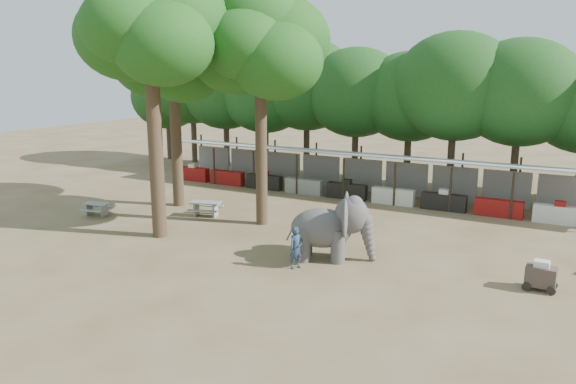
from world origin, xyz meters
The scene contains 11 objects.
ground centered at (0.00, 0.00, 0.00)m, with size 100.00×100.00×0.00m, color brown.
vendor_stalls centered at (0.00, 13.84, 1.18)m, with size 28.00×2.99×2.80m.
yard_tree_left centered at (-9.13, 7.19, 8.20)m, with size 7.10×6.90×11.02m.
yard_tree_center centered at (-6.13, 2.19, 9.21)m, with size 7.10×6.90×12.04m.
yard_tree_back centered at (-3.13, 6.19, 8.54)m, with size 7.10×6.90×11.36m.
backdrop_trees centered at (0.00, 19.00, 5.51)m, with size 46.46×5.95×8.33m.
elephant centered at (2.14, 2.87, 1.32)m, with size 3.55×2.71×2.64m.
handler centered at (1.38, 1.28, 0.82)m, with size 0.59×0.39×1.64m, color #26384C.
picnic_table_near centered at (-11.29, 3.20, 0.44)m, with size 1.55×1.44×0.67m.
picnic_table_far centered at (-6.24, 5.78, 0.50)m, with size 1.87×1.77×0.77m.
cart_front centered at (9.76, 3.41, 0.52)m, with size 1.10×0.74×1.06m.
Camera 1 is at (10.81, -16.70, 7.54)m, focal length 35.00 mm.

